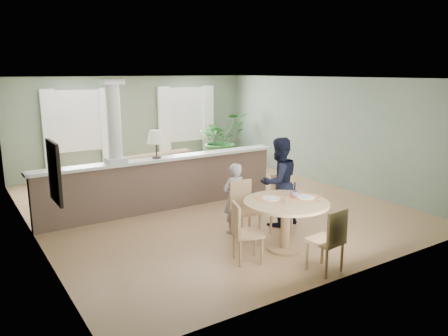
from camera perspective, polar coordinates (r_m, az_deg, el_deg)
ground at (r=9.53m, az=-2.28°, el=-4.79°), size 8.00×8.00×0.00m
room_shell at (r=9.68m, az=-4.42°, el=6.43°), size 7.02×8.02×2.71m
pony_wall at (r=9.08m, az=-8.33°, el=-1.17°), size 5.32×0.38×2.70m
sofa at (r=10.45m, az=-8.47°, el=-0.86°), size 3.14×1.54×0.88m
houseplant at (r=13.24m, az=-0.33°, el=3.74°), size 1.67×1.51×1.62m
dining_table at (r=7.07m, az=8.11°, el=-5.60°), size 1.36×1.36×0.93m
chair_far_boy at (r=7.64m, az=2.59°, el=-5.01°), size 0.49×0.49×0.97m
chair_far_man at (r=8.02m, az=7.56°, el=-4.18°), size 0.63×0.63×0.99m
chair_near at (r=6.43m, az=13.64°, el=-8.87°), size 0.48×0.48×0.96m
chair_side at (r=6.62m, az=2.54°, el=-8.09°), size 0.53×0.53×0.92m
child_person at (r=7.76m, az=1.33°, el=-3.97°), size 0.48×0.33×1.27m
man_person at (r=8.16m, az=7.16°, el=-1.80°), size 0.83×0.66×1.66m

